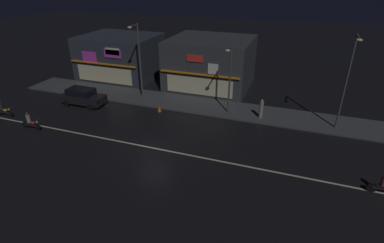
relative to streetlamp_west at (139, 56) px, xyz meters
The scene contains 13 objects.
ground_plane 11.11m from the streetlamp_west, 56.74° to the right, with size 140.00×140.00×0.00m, color black.
lane_divider_stripe 11.11m from the streetlamp_west, 56.74° to the right, with size 36.33×0.16×0.01m, color beige.
sidewalk_far 7.13m from the streetlamp_west, ahead, with size 38.24×3.94×0.14m, color #424447.
storefront_left_block 8.56m from the streetlamp_west, 135.14° to the left, with size 8.87×7.56×5.07m.
storefront_center_block 8.55m from the streetlamp_west, 48.19° to the left, with size 8.87×8.27×5.42m.
streetlamp_west is the anchor object (origin of this frame).
streetlamp_mid 9.40m from the streetlamp_west, ahead, with size 0.44×1.64×6.27m.
streetlamp_east 18.66m from the streetlamp_west, ahead, with size 0.44×1.64×7.73m.
pedestrian_on_sidewalk 12.90m from the streetlamp_west, ahead, with size 0.36×0.36×1.75m.
parked_car_near_kerb 6.81m from the streetlamp_west, 144.13° to the right, with size 4.30×1.98×1.67m.
motorcycle_lead 13.32m from the streetlamp_west, 140.97° to the right, with size 1.90×0.60×1.52m.
motorcycle_opposite_lane 11.41m from the streetlamp_west, 121.15° to the right, with size 1.90×0.60×1.52m.
traffic_cone 5.74m from the streetlamp_west, 36.36° to the right, with size 0.36×0.36×0.55m, color orange.
Camera 1 is at (9.30, -17.36, 12.00)m, focal length 28.26 mm.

